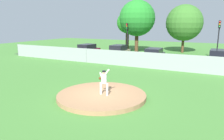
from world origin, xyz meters
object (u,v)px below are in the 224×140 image
Objects in this scene: pitcher_youth at (104,80)px; baseball at (108,88)px; parked_car_champagne at (118,52)px; parked_car_charcoal at (154,55)px; parked_car_burgundy at (87,51)px; traffic_light_far at (219,34)px; parked_car_navy at (218,58)px; traffic_light_near at (127,33)px.

pitcher_youth is 1.51m from baseball.
parked_car_champagne is (-5.91, 13.79, 0.53)m from baseball.
baseball is 0.02× the size of parked_car_charcoal.
traffic_light_far reaches higher than parked_car_burgundy.
traffic_light_far is (16.43, 4.50, 2.54)m from parked_car_burgundy.
parked_car_champagne is at bearing 179.82° from parked_car_navy.
traffic_light_far reaches higher than parked_car_charcoal.
parked_car_champagne is at bearing 112.60° from pitcher_youth.
parked_car_burgundy is at bearing -177.62° from parked_car_navy.
parked_car_navy is (5.86, 14.92, -0.35)m from pitcher_youth.
traffic_light_far reaches higher than baseball.
parked_car_charcoal is 8.48m from traffic_light_far.
parked_car_burgundy is 16.68m from parked_car_navy.
pitcher_youth is at bearing -67.40° from parked_car_champagne.
pitcher_youth reaches higher than parked_car_champagne.
parked_car_charcoal is 7.02m from parked_car_navy.
parked_car_burgundy is at bearing -170.95° from parked_car_champagne.
baseball is at bearing -70.34° from traffic_light_near.
parked_car_burgundy is (-10.81, 14.23, -0.36)m from pitcher_youth.
parked_car_charcoal is 0.96× the size of traffic_light_near.
pitcher_youth is at bearing -106.70° from traffic_light_far.
traffic_light_far is (12.09, 0.35, 0.18)m from traffic_light_near.
pitcher_youth is 0.39× the size of parked_car_burgundy.
traffic_light_near is at bearing 109.66° from baseball.
traffic_light_near is 12.09m from traffic_light_far.
baseball is at bearing -86.45° from parked_car_charcoal.
parked_car_champagne is at bearing 172.64° from parked_car_charcoal.
pitcher_youth reaches higher than baseball.
parked_car_burgundy is 17.22m from traffic_light_far.
parked_car_navy reaches higher than parked_car_charcoal.
parked_car_burgundy is (-10.49, 13.06, 0.53)m from baseball.
parked_car_champagne is (-5.10, 0.66, 0.04)m from parked_car_charcoal.
traffic_light_far is at bearing 93.53° from parked_car_navy.
pitcher_youth reaches higher than parked_car_charcoal.
traffic_light_far is at bearing 33.24° from parked_car_charcoal.
pitcher_youth reaches higher than parked_car_navy.
parked_car_burgundy is 0.96× the size of parked_car_navy.
pitcher_youth is at bearing -111.42° from parked_car_navy.
parked_car_charcoal is 7.13m from traffic_light_near.
traffic_light_far is (5.94, 17.56, 3.07)m from baseball.
traffic_light_near is at bearing -178.35° from traffic_light_far.
parked_car_burgundy is (-4.58, -0.73, -0.00)m from parked_car_champagne.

